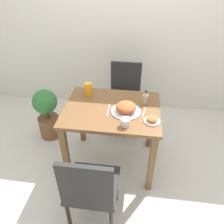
% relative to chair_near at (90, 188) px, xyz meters
% --- Properties ---
extents(ground_plane, '(16.00, 16.00, 0.00)m').
position_rel_chair_near_xyz_m(ground_plane, '(0.07, 0.77, -0.52)').
color(ground_plane, beige).
extents(wall_back, '(8.00, 0.05, 2.60)m').
position_rel_chair_near_xyz_m(wall_back, '(0.07, 2.04, 0.78)').
color(wall_back, beige).
rests_on(wall_back, ground_plane).
extents(dining_table, '(0.96, 0.74, 0.77)m').
position_rel_chair_near_xyz_m(dining_table, '(0.07, 0.77, 0.12)').
color(dining_table, brown).
rests_on(dining_table, ground_plane).
extents(chair_near, '(0.42, 0.42, 0.91)m').
position_rel_chair_near_xyz_m(chair_near, '(0.00, 0.00, 0.00)').
color(chair_near, black).
rests_on(chair_near, ground_plane).
extents(chair_far, '(0.42, 0.42, 0.91)m').
position_rel_chair_near_xyz_m(chair_far, '(0.15, 1.49, 0.00)').
color(chair_far, black).
rests_on(chair_far, ground_plane).
extents(food_plate, '(0.29, 0.29, 0.10)m').
position_rel_chair_near_xyz_m(food_plate, '(0.21, 0.72, 0.30)').
color(food_plate, white).
rests_on(food_plate, dining_table).
extents(side_plate, '(0.15, 0.15, 0.06)m').
position_rel_chair_near_xyz_m(side_plate, '(0.46, 0.59, 0.28)').
color(side_plate, white).
rests_on(side_plate, dining_table).
extents(drink_cup, '(0.08, 0.08, 0.07)m').
position_rel_chair_near_xyz_m(drink_cup, '(0.22, 0.51, 0.29)').
color(drink_cup, silver).
rests_on(drink_cup, dining_table).
extents(juice_glass, '(0.08, 0.08, 0.14)m').
position_rel_chair_near_xyz_m(juice_glass, '(-0.22, 0.99, 0.32)').
color(juice_glass, orange).
rests_on(juice_glass, dining_table).
extents(sauce_bottle, '(0.05, 0.05, 0.16)m').
position_rel_chair_near_xyz_m(sauce_bottle, '(0.40, 0.89, 0.31)').
color(sauce_bottle, gray).
rests_on(sauce_bottle, dining_table).
extents(fork_utensil, '(0.01, 0.19, 0.00)m').
position_rel_chair_near_xyz_m(fork_utensil, '(0.04, 0.72, 0.26)').
color(fork_utensil, silver).
rests_on(fork_utensil, dining_table).
extents(spoon_utensil, '(0.04, 0.17, 0.00)m').
position_rel_chair_near_xyz_m(spoon_utensil, '(0.39, 0.72, 0.26)').
color(spoon_utensil, silver).
rests_on(spoon_utensil, dining_table).
extents(potted_plant_left, '(0.31, 0.31, 0.69)m').
position_rel_chair_near_xyz_m(potted_plant_left, '(-0.82, 1.12, -0.15)').
color(potted_plant_left, brown).
rests_on(potted_plant_left, ground_plane).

